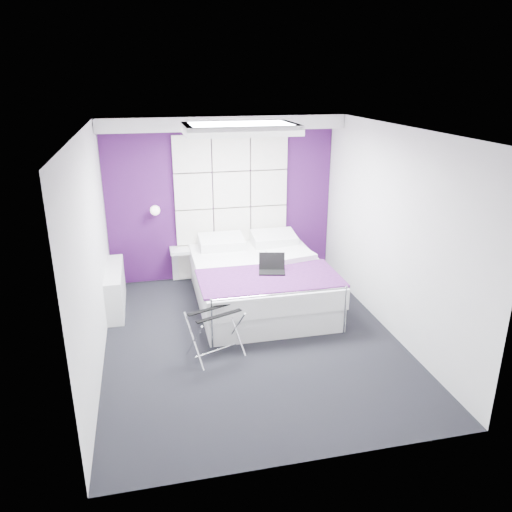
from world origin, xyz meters
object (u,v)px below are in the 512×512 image
Objects in this scene: wall_lamp at (155,210)px; nightstand at (185,250)px; laptop at (271,267)px; luggage_rack at (215,334)px; radiator at (116,288)px; bed at (259,281)px.

nightstand is at bearing -5.55° from wall_lamp.
luggage_rack is at bearing -121.62° from laptop.
laptop is at bearing -17.64° from radiator.
bed is 1.42m from nightstand.
bed is at bearing 113.48° from laptop.
wall_lamp is 1.35m from radiator.
wall_lamp is at bearing 143.16° from bed.
radiator is at bearing -145.61° from nightstand.
laptop is (0.91, 0.92, 0.41)m from luggage_rack.
bed is at bearing 36.01° from luggage_rack.
bed reaches higher than radiator.
wall_lamp reaches higher than laptop.
laptop is at bearing -52.86° from nightstand.
luggage_rack is (-0.84, -1.31, -0.05)m from bed.
radiator reaches higher than luggage_rack.
bed reaches higher than nightstand.
radiator is 2.05m from bed.
bed is 6.45× the size of laptop.
nightstand is at bearing 72.12° from luggage_rack.
laptop reaches higher than bed.
luggage_rack is 1.66× the size of laptop.
radiator is 1.99m from luggage_rack.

